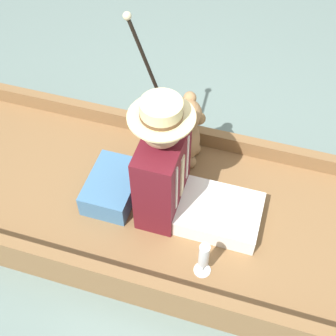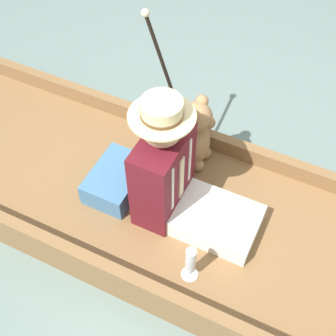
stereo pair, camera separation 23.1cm
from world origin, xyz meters
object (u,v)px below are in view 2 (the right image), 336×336
object	(u,v)px
seated_person	(176,178)
teddy_bear	(196,135)
wine_glass	(191,261)
walking_cane	(167,75)

from	to	relation	value
seated_person	teddy_bear	size ratio (longest dim) A/B	1.66
seated_person	wine_glass	distance (m)	0.42
teddy_bear	walking_cane	size ratio (longest dim) A/B	0.53
seated_person	wine_glass	bearing A→B (deg)	29.39
seated_person	walking_cane	bearing A→B (deg)	-155.46
wine_glass	walking_cane	bearing A→B (deg)	-146.91
teddy_bear	walking_cane	xyz separation A→B (m)	(-0.08, -0.22, 0.29)
seated_person	walking_cane	world-z (taller)	walking_cane
seated_person	walking_cane	xyz separation A→B (m)	(-0.45, -0.27, 0.22)
seated_person	teddy_bear	world-z (taller)	seated_person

